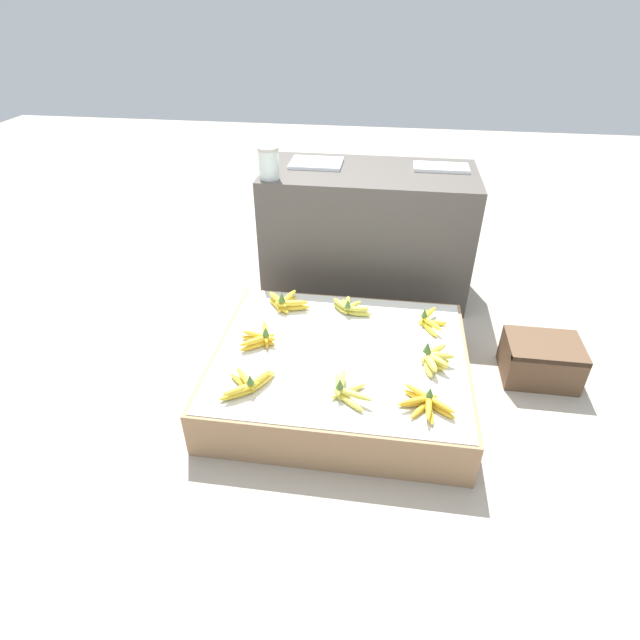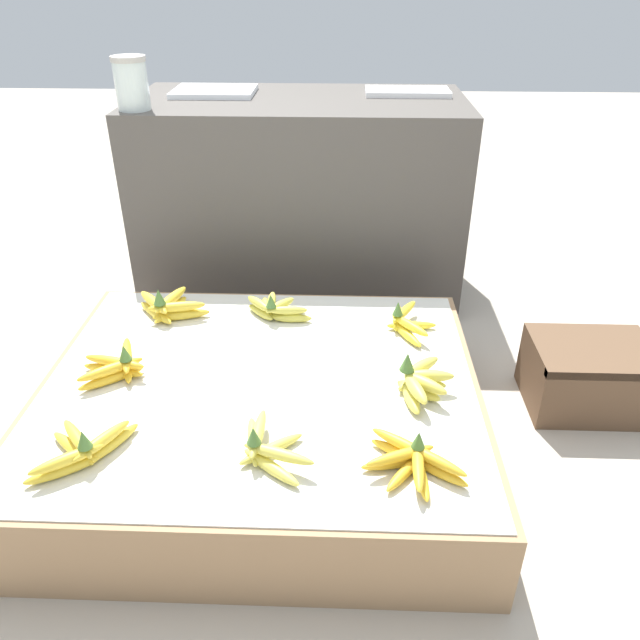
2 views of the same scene
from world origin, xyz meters
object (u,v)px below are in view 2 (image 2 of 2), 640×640
at_px(banana_bunch_middle_left, 118,366).
at_px(foam_tray_white, 407,92).
at_px(banana_bunch_back_midleft, 276,308).
at_px(wooden_crate, 588,376).
at_px(banana_bunch_front_left, 83,449).
at_px(banana_bunch_back_midright, 405,322).
at_px(glass_jar, 131,83).
at_px(banana_bunch_front_midleft, 265,448).
at_px(banana_bunch_middle_midright, 419,382).
at_px(banana_bunch_back_left, 168,307).
at_px(banana_bunch_front_midright, 413,460).

height_order(banana_bunch_middle_left, foam_tray_white, foam_tray_white).
bearing_deg(banana_bunch_middle_left, foam_tray_white, 52.79).
distance_m(banana_bunch_middle_left, banana_bunch_back_midleft, 0.48).
bearing_deg(wooden_crate, banana_bunch_front_left, -157.64).
bearing_deg(banana_bunch_back_midright, banana_bunch_middle_left, -161.39).
bearing_deg(glass_jar, banana_bunch_back_midright, -30.09).
distance_m(banana_bunch_front_midleft, glass_jar, 1.25).
distance_m(banana_bunch_front_left, banana_bunch_middle_left, 0.30).
distance_m(banana_bunch_front_midleft, banana_bunch_back_midleft, 0.59).
bearing_deg(glass_jar, banana_bunch_front_midleft, -63.61).
bearing_deg(banana_bunch_middle_midright, banana_bunch_back_midright, 91.56).
distance_m(banana_bunch_front_midleft, banana_bunch_back_left, 0.67).
distance_m(banana_bunch_front_midright, banana_bunch_middle_left, 0.77).
height_order(glass_jar, foam_tray_white, glass_jar).
xyz_separation_m(banana_bunch_front_midleft, banana_bunch_back_midright, (0.33, 0.53, -0.00)).
height_order(banana_bunch_front_left, banana_bunch_back_left, banana_bunch_back_left).
xyz_separation_m(banana_bunch_middle_left, glass_jar, (-0.10, 0.73, 0.54)).
relative_size(wooden_crate, banana_bunch_back_midright, 1.47).
height_order(banana_bunch_middle_midright, banana_bunch_back_midleft, banana_bunch_middle_midright).
relative_size(wooden_crate, foam_tray_white, 1.14).
relative_size(banana_bunch_front_midleft, banana_bunch_back_midright, 0.96).
distance_m(banana_bunch_middle_midright, banana_bunch_back_midright, 0.29).
distance_m(banana_bunch_back_left, banana_bunch_back_midleft, 0.31).
distance_m(wooden_crate, foam_tray_white, 1.12).
relative_size(banana_bunch_front_left, banana_bunch_back_midright, 0.92).
bearing_deg(glass_jar, banana_bunch_front_midright, -52.11).
bearing_deg(banana_bunch_back_left, banana_bunch_front_midleft, -58.83).
height_order(banana_bunch_front_midleft, banana_bunch_middle_midright, banana_bunch_middle_midright).
bearing_deg(banana_bunch_middle_left, banana_bunch_back_midleft, 40.30).
relative_size(banana_bunch_back_left, banana_bunch_back_midleft, 1.13).
xyz_separation_m(wooden_crate, banana_bunch_middle_midright, (-0.51, -0.25, 0.15)).
bearing_deg(banana_bunch_middle_midright, glass_jar, 137.29).
xyz_separation_m(banana_bunch_middle_midright, glass_jar, (-0.84, 0.78, 0.54)).
bearing_deg(foam_tray_white, banana_bunch_middle_midright, -91.49).
bearing_deg(foam_tray_white, banana_bunch_front_midleft, -105.88).
bearing_deg(banana_bunch_back_midright, banana_bunch_middle_midright, -88.44).
relative_size(banana_bunch_front_left, banana_bunch_back_left, 0.90).
height_order(banana_bunch_front_left, glass_jar, glass_jar).
xyz_separation_m(banana_bunch_back_left, banana_bunch_back_midleft, (0.31, 0.01, -0.01)).
height_order(banana_bunch_front_midleft, banana_bunch_middle_left, banana_bunch_middle_left).
bearing_deg(glass_jar, banana_bunch_back_left, -70.58).
xyz_separation_m(wooden_crate, banana_bunch_back_midright, (-0.52, 0.04, 0.14)).
bearing_deg(banana_bunch_front_midright, banana_bunch_front_left, 179.79).
relative_size(wooden_crate, banana_bunch_front_left, 1.61).
height_order(wooden_crate, banana_bunch_middle_left, banana_bunch_middle_left).
bearing_deg(banana_bunch_back_midleft, banana_bunch_front_midleft, -86.44).
distance_m(glass_jar, foam_tray_white, 0.92).
xyz_separation_m(banana_bunch_front_midright, banana_bunch_middle_midright, (0.04, 0.26, 0.01)).
bearing_deg(wooden_crate, banana_bunch_back_midright, 175.17).
relative_size(banana_bunch_front_midright, banana_bunch_back_midleft, 1.10).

